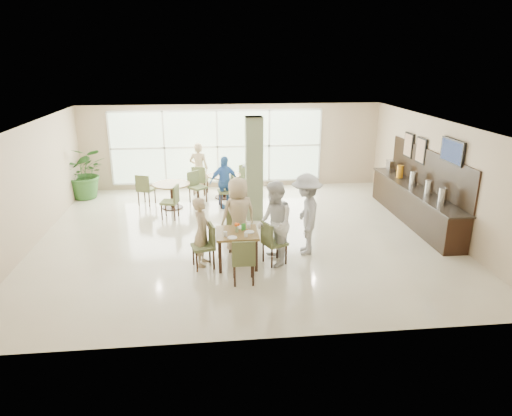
{
  "coord_description": "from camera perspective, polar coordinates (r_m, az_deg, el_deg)",
  "views": [
    {
      "loc": [
        -0.81,
        -10.7,
        4.29
      ],
      "look_at": [
        0.2,
        -1.2,
        1.1
      ],
      "focal_mm": 32.0,
      "sensor_mm": 36.0,
      "label": 1
    }
  ],
  "objects": [
    {
      "name": "main_table",
      "position": [
        9.71,
        -2.4,
        -3.59
      ],
      "size": [
        0.89,
        0.89,
        0.75
      ],
      "color": "brown",
      "rests_on": "ground"
    },
    {
      "name": "adult_a",
      "position": [
        13.46,
        -4.0,
        3.26
      ],
      "size": [
        1.02,
        0.79,
        1.54
      ],
      "primitive_type": "imported",
      "rotation": [
        0.0,
        0.0,
        0.34
      ],
      "color": "#427AC7",
      "rests_on": "ground"
    },
    {
      "name": "teen_far",
      "position": [
        10.37,
        -2.21,
        -0.83
      ],
      "size": [
        0.95,
        0.74,
        1.73
      ],
      "primitive_type": "imported",
      "rotation": [
        0.0,
        0.0,
        3.52
      ],
      "color": "tan",
      "rests_on": "ground"
    },
    {
      "name": "adult_b",
      "position": [
        14.38,
        -0.2,
        4.48
      ],
      "size": [
        1.03,
        1.63,
        1.62
      ],
      "primitive_type": "imported",
      "rotation": [
        0.0,
        0.0,
        -1.3
      ],
      "color": "white",
      "rests_on": "ground"
    },
    {
      "name": "framed_art_a",
      "position": [
        13.26,
        19.92,
        6.77
      ],
      "size": [
        0.05,
        0.55,
        0.7
      ],
      "color": "black",
      "rests_on": "ground"
    },
    {
      "name": "chairs_main_table",
      "position": [
        9.76,
        -2.07,
        -4.56
      ],
      "size": [
        2.1,
        2.09,
        0.95
      ],
      "color": "#515C33",
      "rests_on": "ground"
    },
    {
      "name": "round_table_left",
      "position": [
        13.62,
        -10.5,
        2.31
      ],
      "size": [
        1.09,
        1.09,
        0.75
      ],
      "color": "brown",
      "rests_on": "ground"
    },
    {
      "name": "room_shell",
      "position": [
        11.04,
        -1.7,
        4.91
      ],
      "size": [
        10.0,
        10.0,
        10.0
      ],
      "color": "white",
      "rests_on": "ground"
    },
    {
      "name": "window_bank",
      "position": [
        15.43,
        -4.85,
        7.62
      ],
      "size": [
        7.0,
        0.04,
        7.0
      ],
      "color": "silver",
      "rests_on": "ground"
    },
    {
      "name": "ground",
      "position": [
        11.56,
        -1.62,
        -3.33
      ],
      "size": [
        10.0,
        10.0,
        0.0
      ],
      "primitive_type": "plane",
      "color": "beige",
      "rests_on": "ground"
    },
    {
      "name": "buffet_counter",
      "position": [
        13.03,
        19.24,
        0.75
      ],
      "size": [
        0.64,
        4.7,
        1.95
      ],
      "color": "black",
      "rests_on": "ground"
    },
    {
      "name": "chairs_table_left",
      "position": [
        13.64,
        -10.53,
        1.91
      ],
      "size": [
        2.16,
        1.98,
        0.95
      ],
      "color": "#515C33",
      "rests_on": "ground"
    },
    {
      "name": "wall_tv",
      "position": [
        11.81,
        23.33,
        6.53
      ],
      "size": [
        0.06,
        1.0,
        0.58
      ],
      "color": "black",
      "rests_on": "ground"
    },
    {
      "name": "teen_standing",
      "position": [
        10.26,
        6.28,
        -0.78
      ],
      "size": [
        0.82,
        1.27,
        1.85
      ],
      "primitive_type": "imported",
      "rotation": [
        0.0,
        0.0,
        -1.68
      ],
      "color": "#A5A5A7",
      "rests_on": "ground"
    },
    {
      "name": "column",
      "position": [
        12.3,
        -0.25,
        4.89
      ],
      "size": [
        0.45,
        0.45,
        2.8
      ],
      "primitive_type": "cube",
      "color": "#686F4D",
      "rests_on": "ground"
    },
    {
      "name": "round_table_right",
      "position": [
        14.44,
        -4.02,
        3.47
      ],
      "size": [
        1.06,
        1.06,
        0.75
      ],
      "color": "brown",
      "rests_on": "ground"
    },
    {
      "name": "teen_left",
      "position": [
        9.74,
        -6.78,
        -2.96
      ],
      "size": [
        0.46,
        0.61,
        1.51
      ],
      "primitive_type": "imported",
      "rotation": [
        0.0,
        0.0,
        1.38
      ],
      "color": "tan",
      "rests_on": "ground"
    },
    {
      "name": "chairs_table_right",
      "position": [
        14.43,
        -3.9,
        3.1
      ],
      "size": [
        2.15,
        1.9,
        0.95
      ],
      "color": "#515C33",
      "rests_on": "ground"
    },
    {
      "name": "teen_right",
      "position": [
        9.65,
        2.33,
        -1.99
      ],
      "size": [
        0.75,
        0.93,
        1.84
      ],
      "primitive_type": "imported",
      "rotation": [
        0.0,
        0.0,
        -1.51
      ],
      "color": "white",
      "rests_on": "ground"
    },
    {
      "name": "framed_art_b",
      "position": [
        13.97,
        18.53,
        7.47
      ],
      "size": [
        0.05,
        0.55,
        0.7
      ],
      "color": "black",
      "rests_on": "ground"
    },
    {
      "name": "adult_standing",
      "position": [
        14.86,
        -7.16,
        4.92
      ],
      "size": [
        0.68,
        0.5,
        1.69
      ],
      "primitive_type": "imported",
      "rotation": [
        0.0,
        0.0,
        2.97
      ],
      "color": "tan",
      "rests_on": "ground"
    },
    {
      "name": "tabletop_clutter",
      "position": [
        9.62,
        -2.08,
        -2.76
      ],
      "size": [
        0.66,
        0.78,
        0.21
      ],
      "color": "white",
      "rests_on": "main_table"
    },
    {
      "name": "potted_plant",
      "position": [
        15.28,
        -20.57,
        4.17
      ],
      "size": [
        1.52,
        1.52,
        1.65
      ],
      "primitive_type": "imported",
      "rotation": [
        0.0,
        0.0,
        -0.03
      ],
      "color": "#2E5F26",
      "rests_on": "ground"
    }
  ]
}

